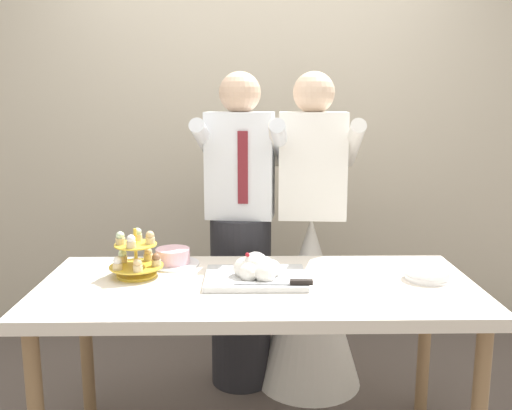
{
  "coord_description": "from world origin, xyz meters",
  "views": [
    {
      "loc": [
        -0.04,
        -2.18,
        1.52
      ],
      "look_at": [
        -0.0,
        0.15,
        1.07
      ],
      "focal_mm": 38.79,
      "sensor_mm": 36.0,
      "label": 1
    }
  ],
  "objects_px": {
    "dessert_table": "(258,300)",
    "round_cake": "(173,258)",
    "cupcake_stand": "(136,258)",
    "main_cake_tray": "(256,272)",
    "person_groom": "(241,249)",
    "person_bride": "(310,279)",
    "plate_stack": "(427,274)"
  },
  "relations": [
    {
      "from": "dessert_table",
      "to": "person_groom",
      "type": "xyz_separation_m",
      "value": [
        -0.08,
        0.63,
        0.05
      ]
    },
    {
      "from": "dessert_table",
      "to": "person_groom",
      "type": "height_order",
      "value": "person_groom"
    },
    {
      "from": "cupcake_stand",
      "to": "round_cake",
      "type": "bearing_deg",
      "value": 50.94
    },
    {
      "from": "person_groom",
      "to": "cupcake_stand",
      "type": "bearing_deg",
      "value": -129.48
    },
    {
      "from": "main_cake_tray",
      "to": "person_groom",
      "type": "bearing_deg",
      "value": 96.64
    },
    {
      "from": "person_groom",
      "to": "person_bride",
      "type": "height_order",
      "value": "same"
    },
    {
      "from": "plate_stack",
      "to": "round_cake",
      "type": "xyz_separation_m",
      "value": [
        -1.1,
        0.23,
        0.01
      ]
    },
    {
      "from": "main_cake_tray",
      "to": "person_groom",
      "type": "relative_size",
      "value": 0.26
    },
    {
      "from": "dessert_table",
      "to": "person_bride",
      "type": "distance_m",
      "value": 0.69
    },
    {
      "from": "person_bride",
      "to": "cupcake_stand",
      "type": "bearing_deg",
      "value": -147.28
    },
    {
      "from": "cupcake_stand",
      "to": "round_cake",
      "type": "distance_m",
      "value": 0.22
    },
    {
      "from": "main_cake_tray",
      "to": "person_bride",
      "type": "xyz_separation_m",
      "value": [
        0.3,
        0.59,
        -0.23
      ]
    },
    {
      "from": "person_bride",
      "to": "dessert_table",
      "type": "bearing_deg",
      "value": -115.36
    },
    {
      "from": "plate_stack",
      "to": "person_bride",
      "type": "bearing_deg",
      "value": 126.18
    },
    {
      "from": "person_groom",
      "to": "round_cake",
      "type": "bearing_deg",
      "value": -129.67
    },
    {
      "from": "cupcake_stand",
      "to": "plate_stack",
      "type": "xyz_separation_m",
      "value": [
        1.23,
        -0.06,
        -0.06
      ]
    },
    {
      "from": "person_groom",
      "to": "dessert_table",
      "type": "bearing_deg",
      "value": -83.17
    },
    {
      "from": "round_cake",
      "to": "person_bride",
      "type": "relative_size",
      "value": 0.14
    },
    {
      "from": "round_cake",
      "to": "person_bride",
      "type": "xyz_separation_m",
      "value": [
        0.67,
        0.35,
        -0.23
      ]
    },
    {
      "from": "cupcake_stand",
      "to": "person_bride",
      "type": "xyz_separation_m",
      "value": [
        0.81,
        0.52,
        -0.28
      ]
    },
    {
      "from": "round_cake",
      "to": "main_cake_tray",
      "type": "bearing_deg",
      "value": -32.08
    },
    {
      "from": "dessert_table",
      "to": "round_cake",
      "type": "relative_size",
      "value": 7.5
    },
    {
      "from": "plate_stack",
      "to": "main_cake_tray",
      "type": "bearing_deg",
      "value": -179.19
    },
    {
      "from": "person_groom",
      "to": "person_bride",
      "type": "distance_m",
      "value": 0.4
    },
    {
      "from": "cupcake_stand",
      "to": "plate_stack",
      "type": "relative_size",
      "value": 1.19
    },
    {
      "from": "cupcake_stand",
      "to": "main_cake_tray",
      "type": "height_order",
      "value": "cupcake_stand"
    },
    {
      "from": "person_groom",
      "to": "person_bride",
      "type": "bearing_deg",
      "value": -2.41
    },
    {
      "from": "dessert_table",
      "to": "round_cake",
      "type": "distance_m",
      "value": 0.48
    },
    {
      "from": "dessert_table",
      "to": "main_cake_tray",
      "type": "height_order",
      "value": "main_cake_tray"
    },
    {
      "from": "dessert_table",
      "to": "plate_stack",
      "type": "distance_m",
      "value": 0.72
    },
    {
      "from": "plate_stack",
      "to": "person_groom",
      "type": "bearing_deg",
      "value": 143.05
    },
    {
      "from": "person_bride",
      "to": "person_groom",
      "type": "bearing_deg",
      "value": 177.59
    }
  ]
}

